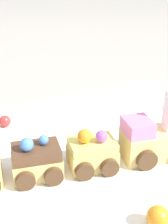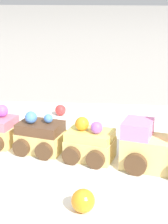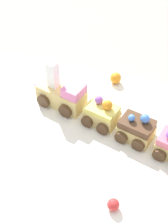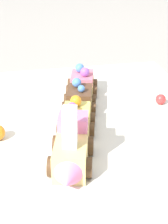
{
  "view_description": "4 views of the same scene",
  "coord_description": "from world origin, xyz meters",
  "px_view_note": "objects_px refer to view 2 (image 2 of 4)",
  "views": [
    {
      "loc": [
        -0.21,
        -0.38,
        0.28
      ],
      "look_at": [
        0.01,
        0.01,
        0.07
      ],
      "focal_mm": 50.0,
      "sensor_mm": 36.0,
      "label": 1
    },
    {
      "loc": [
        0.03,
        -0.56,
        0.26
      ],
      "look_at": [
        -0.03,
        0.02,
        0.06
      ],
      "focal_mm": 60.0,
      "sensor_mm": 36.0,
      "label": 2
    },
    {
      "loc": [
        -0.12,
        0.41,
        0.5
      ],
      "look_at": [
        0.01,
        -0.0,
        0.08
      ],
      "focal_mm": 50.0,
      "sensor_mm": 36.0,
      "label": 3
    },
    {
      "loc": [
        0.57,
        -0.16,
        0.35
      ],
      "look_at": [
        -0.05,
        -0.03,
        0.03
      ],
      "focal_mm": 60.0,
      "sensor_mm": 36.0,
      "label": 4
    }
  ],
  "objects_px": {
    "cake_train_locomotive": "(168,151)",
    "cake_car_chocolate": "(41,137)",
    "gumball_red": "(60,110)",
    "gumball_orange": "(83,201)",
    "cake_car_lemon": "(90,144)"
  },
  "relations": [
    {
      "from": "gumball_red",
      "to": "gumball_orange",
      "type": "xyz_separation_m",
      "value": [
        0.08,
        -0.33,
        0.0
      ]
    },
    {
      "from": "cake_train_locomotive",
      "to": "cake_car_chocolate",
      "type": "bearing_deg",
      "value": -179.95
    },
    {
      "from": "cake_train_locomotive",
      "to": "gumball_orange",
      "type": "bearing_deg",
      "value": -118.88
    },
    {
      "from": "cake_train_locomotive",
      "to": "cake_car_lemon",
      "type": "xyz_separation_m",
      "value": [
        -0.11,
        0.03,
        -0.01
      ]
    },
    {
      "from": "gumball_red",
      "to": "gumball_orange",
      "type": "distance_m",
      "value": 0.34
    },
    {
      "from": "cake_train_locomotive",
      "to": "gumball_orange",
      "type": "distance_m",
      "value": 0.15
    },
    {
      "from": "cake_train_locomotive",
      "to": "gumball_red",
      "type": "height_order",
      "value": "cake_train_locomotive"
    },
    {
      "from": "cake_train_locomotive",
      "to": "gumball_red",
      "type": "xyz_separation_m",
      "value": [
        -0.18,
        0.22,
        -0.02
      ]
    },
    {
      "from": "cake_car_lemon",
      "to": "gumball_red",
      "type": "xyz_separation_m",
      "value": [
        -0.07,
        0.19,
        -0.01
      ]
    },
    {
      "from": "cake_car_chocolate",
      "to": "cake_car_lemon",
      "type": "bearing_deg",
      "value": -0.1
    },
    {
      "from": "cake_train_locomotive",
      "to": "cake_car_chocolate",
      "type": "distance_m",
      "value": 0.19
    },
    {
      "from": "cake_train_locomotive",
      "to": "cake_car_lemon",
      "type": "relative_size",
      "value": 1.82
    },
    {
      "from": "cake_train_locomotive",
      "to": "gumball_red",
      "type": "distance_m",
      "value": 0.29
    },
    {
      "from": "gumball_orange",
      "to": "cake_train_locomotive",
      "type": "bearing_deg",
      "value": 46.37
    },
    {
      "from": "cake_car_lemon",
      "to": "cake_train_locomotive",
      "type": "bearing_deg",
      "value": 0.15
    }
  ]
}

